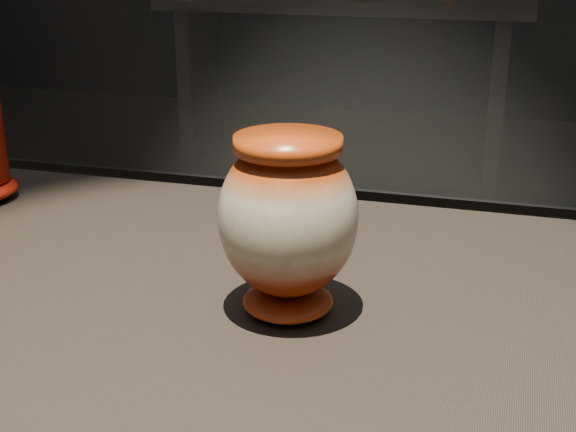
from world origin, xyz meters
name	(u,v)px	position (x,y,z in m)	size (l,w,h in m)	color
main_vase	(288,219)	(0.12, 0.01, 1.01)	(0.19, 0.19, 0.20)	maroon
back_shelf	(343,50)	(-0.60, 3.62, 0.64)	(2.00, 0.60, 0.90)	black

